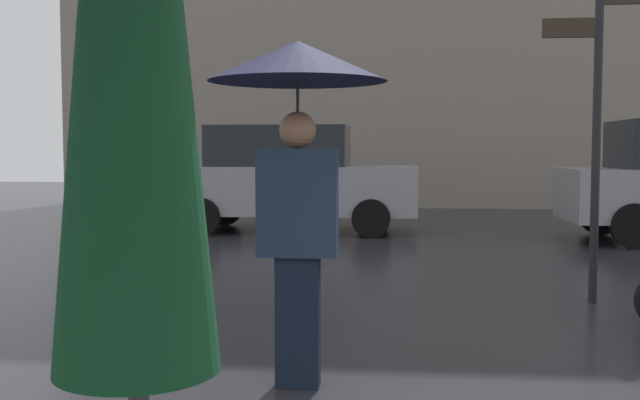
# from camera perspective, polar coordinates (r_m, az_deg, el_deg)

# --- Properties ---
(pedestrian_with_umbrella) EXTENTS (1.09, 1.09, 2.12)m
(pedestrian_with_umbrella) POSITION_cam_1_polar(r_m,az_deg,el_deg) (4.52, -1.73, 6.84)
(pedestrian_with_umbrella) COLOR black
(pedestrian_with_umbrella) RESTS_ON ground
(parked_car_right) EXTENTS (4.43, 1.90, 1.89)m
(parked_car_right) POSITION_cam_1_polar(r_m,az_deg,el_deg) (13.30, -2.42, 1.72)
(parked_car_right) COLOR gray
(parked_car_right) RESTS_ON ground
(street_signpost) EXTENTS (1.08, 0.08, 3.16)m
(street_signpost) POSITION_cam_1_polar(r_m,az_deg,el_deg) (7.51, 20.59, 7.02)
(street_signpost) COLOR black
(street_signpost) RESTS_ON ground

